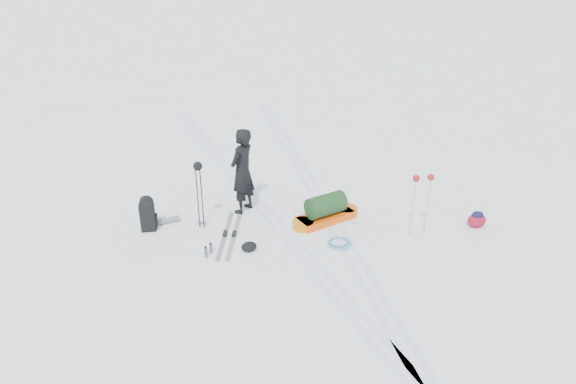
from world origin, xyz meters
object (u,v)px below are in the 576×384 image
pulk_sled (326,211)px  ski_poles_black (198,174)px  skier (242,171)px  expedition_rucksack (150,214)px

pulk_sled → ski_poles_black: size_ratio=1.11×
skier → pulk_sled: (1.56, -1.08, -0.75)m
expedition_rucksack → ski_poles_black: bearing=-3.3°
skier → ski_poles_black: skier is taller
pulk_sled → expedition_rucksack: 3.78m
pulk_sled → ski_poles_black: (-2.62, 0.67, 1.02)m
skier → expedition_rucksack: size_ratio=2.29×
skier → pulk_sled: 2.04m
pulk_sled → skier: bearing=133.8°
pulk_sled → expedition_rucksack: size_ratio=1.98×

